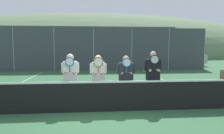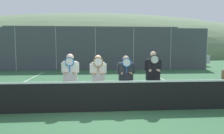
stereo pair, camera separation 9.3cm
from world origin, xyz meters
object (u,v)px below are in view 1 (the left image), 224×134
player_center_right (126,76)px  player_leftmost (70,75)px  car_center (138,58)px  car_left_of_center (90,58)px  player_rightmost (153,74)px  car_right_of_center (183,57)px  player_center_left (98,76)px  car_far_left (38,57)px

player_center_right → player_leftmost: bearing=-179.7°
player_center_right → car_center: bearing=76.2°
player_leftmost → car_left_of_center: (0.51, 14.68, -0.19)m
player_center_right → car_center: (3.58, 14.62, -0.15)m
player_rightmost → car_right_of_center: bearing=63.3°
player_center_right → car_right_of_center: size_ratio=0.39×
player_rightmost → car_right_of_center: size_ratio=0.43×
car_center → car_left_of_center: bearing=179.4°
player_leftmost → player_center_right: player_leftmost is taller
player_leftmost → car_center: (5.40, 14.63, -0.19)m
player_center_left → car_left_of_center: bearing=91.5°
player_rightmost → car_far_left: 16.61m
player_center_left → car_left_of_center: 14.70m
car_far_left → player_center_right: bearing=-66.8°
player_center_right → car_left_of_center: player_center_right is taller
player_center_left → car_center: size_ratio=0.42×
car_far_left → car_left_of_center: (5.05, -0.20, -0.07)m
player_leftmost → car_right_of_center: bearing=55.4°
player_leftmost → player_center_left: (0.90, -0.02, -0.04)m
player_leftmost → car_right_of_center: size_ratio=0.41×
player_center_left → car_center: 15.32m
player_rightmost → car_center: 14.93m
player_center_left → player_rightmost: bearing=-1.3°
player_leftmost → car_far_left: (-4.54, 14.88, -0.12)m
player_center_left → player_rightmost: size_ratio=0.93×
player_center_right → car_far_left: bearing=113.2°
player_center_left → player_center_right: size_ratio=1.01×
player_leftmost → player_center_right: (1.82, 0.01, -0.04)m
car_left_of_center → car_far_left: bearing=177.7°
player_leftmost → car_right_of_center: 17.86m
car_far_left → car_center: car_far_left is taller
car_left_of_center → player_center_right: bearing=-84.9°
car_left_of_center → car_center: car_left_of_center is taller
player_leftmost → player_center_left: bearing=-1.1°
player_rightmost → car_right_of_center: player_rightmost is taller
car_far_left → car_left_of_center: car_far_left is taller
car_far_left → car_left_of_center: 5.06m
player_leftmost → car_left_of_center: player_leftmost is taller
player_leftmost → car_center: bearing=69.7°
player_rightmost → car_left_of_center: 14.90m
player_center_right → player_rightmost: (0.90, -0.07, 0.07)m
player_center_right → car_far_left: 16.17m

